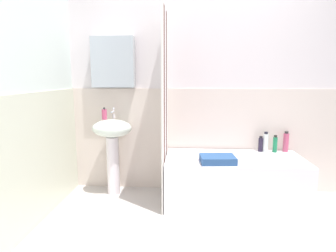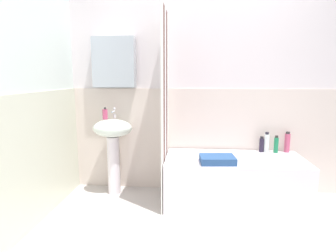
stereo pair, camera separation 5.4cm
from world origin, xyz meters
name	(u,v)px [view 1 (the left image)]	position (x,y,z in m)	size (l,w,h in m)	color
ground_plane	(210,252)	(0.00, 0.00, -0.02)	(4.80, 5.60, 0.04)	beige
wall_back_tiled	(199,94)	(-0.06, 1.26, 1.14)	(3.60, 0.18, 2.40)	silver
wall_left_tiled	(29,102)	(-1.57, 0.34, 1.12)	(0.07, 1.81, 2.40)	silver
sink	(112,140)	(-1.03, 1.03, 0.63)	(0.44, 0.34, 0.87)	white
faucet	(113,113)	(-1.03, 1.11, 0.93)	(0.03, 0.12, 0.12)	silver
soap_dispenser	(104,114)	(-1.11, 1.04, 0.92)	(0.06, 0.06, 0.13)	#C84972
bathtub	(233,180)	(0.30, 0.88, 0.25)	(1.43, 0.68, 0.50)	white
shower_curtain	(165,109)	(-0.42, 0.88, 1.00)	(0.01, 0.68, 2.00)	white
lotion_bottle	(286,142)	(0.92, 1.16, 0.61)	(0.06, 0.06, 0.23)	#CB4E72
shampoo_bottle	(275,144)	(0.79, 1.12, 0.59)	(0.05, 0.05, 0.19)	#1C7F4E
body_wash_bottle	(266,142)	(0.69, 1.13, 0.61)	(0.05, 0.05, 0.23)	white
conditioner_bottle	(261,144)	(0.64, 1.14, 0.58)	(0.05, 0.05, 0.17)	#282136
towel_folded	(218,159)	(0.11, 0.68, 0.54)	(0.34, 0.24, 0.07)	#2C5086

